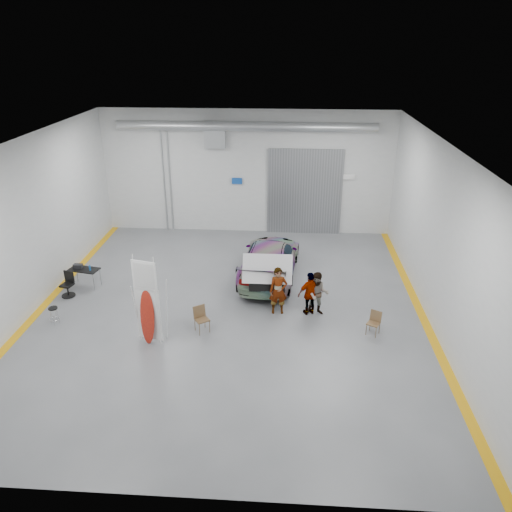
# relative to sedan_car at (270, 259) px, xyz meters

# --- Properties ---
(ground) EXTENTS (16.00, 16.00, 0.00)m
(ground) POSITION_rel_sedan_car_xyz_m (-1.32, -2.89, -0.76)
(ground) COLOR #5B5D62
(ground) RESTS_ON ground
(room_shell) EXTENTS (14.02, 16.18, 6.01)m
(room_shell) POSITION_rel_sedan_car_xyz_m (-1.08, -0.67, 3.31)
(room_shell) COLOR silver
(room_shell) RESTS_ON ground
(sedan_car) EXTENTS (2.59, 5.43, 1.53)m
(sedan_car) POSITION_rel_sedan_car_xyz_m (0.00, 0.00, 0.00)
(sedan_car) COLOR white
(sedan_car) RESTS_ON ground
(person_a) EXTENTS (0.67, 0.47, 1.74)m
(person_a) POSITION_rel_sedan_car_xyz_m (0.42, -2.93, 0.11)
(person_a) COLOR #967851
(person_a) RESTS_ON ground
(person_b) EXTENTS (0.80, 0.62, 1.61)m
(person_b) POSITION_rel_sedan_car_xyz_m (1.81, -2.93, 0.04)
(person_b) COLOR slate
(person_b) RESTS_ON ground
(person_c) EXTENTS (1.01, 0.71, 1.61)m
(person_c) POSITION_rel_sedan_car_xyz_m (1.55, -2.93, 0.04)
(person_c) COLOR #9B5833
(person_c) RESTS_ON ground
(surfboard_display) EXTENTS (0.84, 0.39, 3.05)m
(surfboard_display) POSITION_rel_sedan_car_xyz_m (-3.59, -5.08, 0.47)
(surfboard_display) COLOR white
(surfboard_display) RESTS_ON ground
(folding_chair_near) EXTENTS (0.58, 0.64, 0.90)m
(folding_chair_near) POSITION_rel_sedan_car_xyz_m (-2.07, -4.34, -0.48)
(folding_chair_near) COLOR brown
(folding_chair_near) RESTS_ON ground
(folding_chair_far) EXTENTS (0.52, 0.56, 0.81)m
(folding_chair_far) POSITION_rel_sedan_car_xyz_m (3.59, -4.14, -0.51)
(folding_chair_far) COLOR brown
(folding_chair_far) RESTS_ON ground
(shop_stool) EXTENTS (0.32, 0.32, 0.64)m
(shop_stool) POSITION_rel_sedan_car_xyz_m (-7.20, -4.21, -0.45)
(shop_stool) COLOR black
(shop_stool) RESTS_ON ground
(work_table) EXTENTS (1.25, 0.80, 0.95)m
(work_table) POSITION_rel_sedan_car_xyz_m (-7.28, -1.35, -0.03)
(work_table) COLOR #93979B
(work_table) RESTS_ON ground
(office_chair) EXTENTS (0.51, 0.53, 0.95)m
(office_chair) POSITION_rel_sedan_car_xyz_m (-7.56, -2.19, -0.34)
(office_chair) COLOR black
(office_chair) RESTS_ON ground
(trunk_lid) EXTENTS (1.78, 1.08, 0.04)m
(trunk_lid) POSITION_rel_sedan_car_xyz_m (0.00, -2.38, 0.78)
(trunk_lid) COLOR silver
(trunk_lid) RESTS_ON sedan_car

